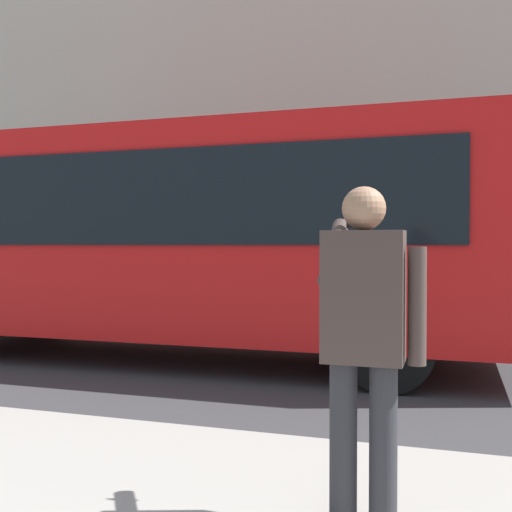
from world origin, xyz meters
The scene contains 4 objects.
ground_plane centered at (0.00, 0.00, 0.00)m, with size 60.00×60.00×0.00m, color #38383A.
building_facade_far centered at (-0.02, -6.80, 5.99)m, with size 28.00×1.55×12.00m.
red_bus centered at (3.11, 0.24, 1.68)m, with size 9.05×2.54×3.08m.
pedestrian_photographer centered at (-0.13, 4.77, 1.14)m, with size 0.53×0.52×1.70m.
Camera 1 is at (-0.55, 7.86, 1.56)m, focal length 43.07 mm.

